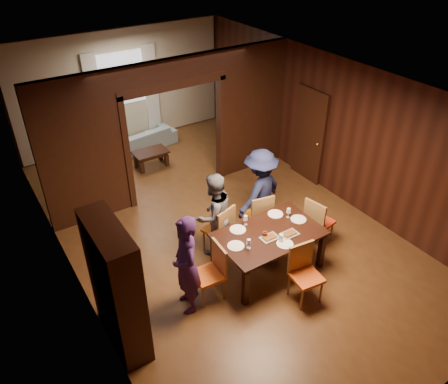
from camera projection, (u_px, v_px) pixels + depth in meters
floor at (217, 226)px, 8.58m from camera, size 9.00×9.00×0.00m
ceiling at (216, 82)px, 6.99m from camera, size 5.50×9.00×0.02m
room_walls at (169, 122)px, 9.08m from camera, size 5.52×9.01×2.90m
person_purple at (186, 266)px, 6.41m from camera, size 0.51×0.68×1.67m
person_grey at (214, 215)px, 7.56m from camera, size 0.85×0.71×1.57m
person_navy at (260, 192)px, 8.04m from camera, size 1.24×0.93×1.70m
sofa at (142, 139)px, 11.21m from camera, size 1.84×0.93×0.52m
serving_bowl at (270, 225)px, 7.28m from camera, size 0.32×0.32×0.08m
dining_table at (268, 251)px, 7.38m from camera, size 1.74×1.08×0.76m
coffee_table at (151, 159)px, 10.44m from camera, size 0.80×0.50×0.40m
chair_left at (208, 273)px, 6.78m from camera, size 0.47×0.47×0.97m
chair_right at (319, 220)px, 7.92m from camera, size 0.52×0.52×0.97m
chair_far_l at (218, 228)px, 7.73m from camera, size 0.54×0.54×0.97m
chair_far_r at (257, 214)px, 8.08m from camera, size 0.52×0.52×0.97m
chair_near at (306, 275)px, 6.74m from camera, size 0.49×0.49×0.97m
hutch at (116, 287)px, 5.83m from camera, size 0.40×1.20×2.00m
door_right at (309, 135)px, 9.58m from camera, size 0.06×0.90×2.10m
window_far at (121, 79)px, 10.77m from camera, size 1.20×0.03×1.30m
curtain_left at (95, 103)px, 10.65m from camera, size 0.35×0.06×2.40m
curtain_right at (152, 91)px, 11.33m from camera, size 0.35×0.06×2.40m
plate_left at (236, 246)px, 6.90m from camera, size 0.27×0.27×0.01m
plate_far_l at (238, 230)px, 7.24m from camera, size 0.27×0.27×0.01m
plate_far_r at (275, 214)px, 7.61m from camera, size 0.27×0.27×0.01m
plate_right at (298, 219)px, 7.48m from camera, size 0.27×0.27×0.01m
plate_near at (285, 244)px, 6.94m from camera, size 0.27×0.27×0.01m
platter_a at (270, 237)px, 7.05m from camera, size 0.30×0.20×0.04m
platter_b at (289, 234)px, 7.13m from camera, size 0.30×0.20×0.04m
wineglass_left at (249, 244)px, 6.80m from camera, size 0.08×0.08×0.18m
wineglass_far at (245, 220)px, 7.32m from camera, size 0.08×0.08×0.18m
wineglass_right at (288, 213)px, 7.50m from camera, size 0.08×0.08×0.18m
tumbler at (281, 238)px, 6.96m from camera, size 0.07×0.07×0.14m
condiment_jar at (265, 234)px, 7.07m from camera, size 0.08×0.08×0.11m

